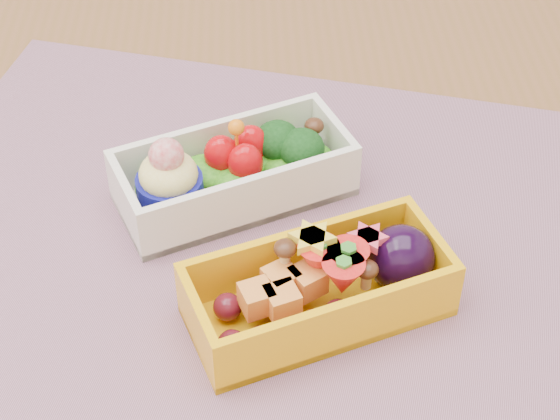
{
  "coord_description": "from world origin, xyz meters",
  "views": [
    {
      "loc": [
        -0.04,
        -0.51,
        1.24
      ],
      "look_at": [
        -0.02,
        -0.02,
        0.79
      ],
      "focal_mm": 59.53,
      "sensor_mm": 36.0,
      "label": 1
    }
  ],
  "objects_px": {
    "placemat": "(270,253)",
    "bento_white": "(233,172)",
    "bento_yellow": "(324,286)",
    "table": "(299,311)"
  },
  "relations": [
    {
      "from": "placemat",
      "to": "bento_white",
      "type": "xyz_separation_m",
      "value": [
        -0.03,
        0.06,
        0.03
      ]
    },
    {
      "from": "bento_white",
      "to": "bento_yellow",
      "type": "relative_size",
      "value": 1.01
    },
    {
      "from": "placemat",
      "to": "table",
      "type": "bearing_deg",
      "value": 50.08
    },
    {
      "from": "table",
      "to": "placemat",
      "type": "distance_m",
      "value": 0.11
    },
    {
      "from": "placemat",
      "to": "bento_yellow",
      "type": "relative_size",
      "value": 3.04
    },
    {
      "from": "placemat",
      "to": "bento_yellow",
      "type": "distance_m",
      "value": 0.07
    },
    {
      "from": "table",
      "to": "bento_yellow",
      "type": "distance_m",
      "value": 0.16
    },
    {
      "from": "table",
      "to": "placemat",
      "type": "xyz_separation_m",
      "value": [
        -0.02,
        -0.03,
        0.1
      ]
    },
    {
      "from": "bento_yellow",
      "to": "placemat",
      "type": "bearing_deg",
      "value": 99.94
    },
    {
      "from": "table",
      "to": "placemat",
      "type": "height_order",
      "value": "placemat"
    }
  ]
}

